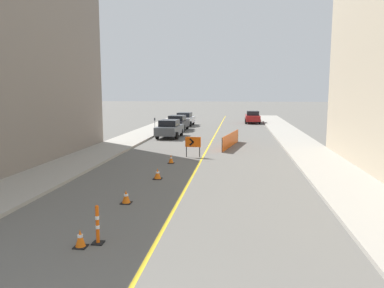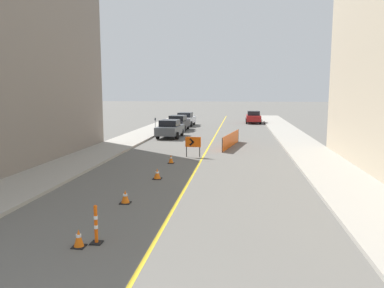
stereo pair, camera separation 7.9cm
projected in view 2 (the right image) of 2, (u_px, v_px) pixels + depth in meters
The scene contains 15 objects.
lane_stripe at pixel (214, 137), 33.41m from camera, with size 0.12×59.60×0.01m.
sidewalk_left at pixel (139, 136), 34.27m from camera, with size 3.05×59.60×0.14m.
sidewalk_right at pixel (294, 138), 32.52m from camera, with size 3.05×59.60×0.14m.
traffic_cone_second at pixel (79, 238), 9.87m from camera, with size 0.34×0.34×0.49m.
traffic_cone_third at pixel (125, 197), 13.75m from camera, with size 0.39×0.39×0.49m.
traffic_cone_fourth at pixel (157, 174), 17.57m from camera, with size 0.41×0.41×0.50m.
traffic_cone_fifth at pixel (171, 159), 21.40m from camera, with size 0.35×0.35×0.52m.
delineator_post_front at pixel (96, 227), 10.08m from camera, with size 0.30×0.30×1.08m.
arrow_barricade_primary at pixel (193, 143), 23.39m from camera, with size 0.98×0.11×1.27m.
safety_mesh_fence at pixel (231, 140), 27.84m from camera, with size 1.09×5.80×1.02m.
parked_car_curb_near at pixel (170, 129), 33.38m from camera, with size 1.99×4.37×1.59m.
parked_car_curb_mid at pixel (178, 123), 39.47m from camera, with size 2.02×4.39×1.59m.
parked_car_curb_far at pixel (185, 119), 44.84m from camera, with size 2.02×4.39×1.59m.
parked_car_opposite_side at pixel (253, 117), 48.37m from camera, with size 1.93×4.30×1.59m.
parking_meter_far_curb at pixel (155, 122), 35.67m from camera, with size 0.12×0.11×1.46m.
Camera 2 is at (2.26, -3.34, 4.09)m, focal length 35.00 mm.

